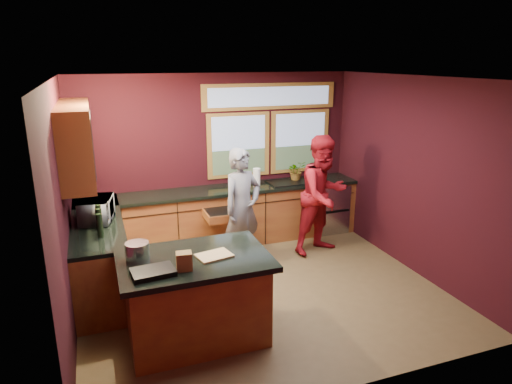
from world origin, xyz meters
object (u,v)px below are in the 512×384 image
cutting_board (214,256)px  stock_pot (137,251)px  person_grey (242,208)px  person_red (323,195)px  island (196,298)px

cutting_board → stock_pot: stock_pot is taller
person_grey → stock_pot: 2.14m
person_grey → cutting_board: bearing=-139.7°
person_grey → cutting_board: 1.83m
person_red → cutting_board: bearing=-157.7°
person_grey → person_red: 1.31m
island → person_red: 2.88m
island → stock_pot: stock_pot is taller
person_grey → stock_pot: person_grey is taller
person_grey → person_red: (1.31, 0.04, 0.05)m
island → stock_pot: size_ratio=6.46×
person_red → cutting_board: 2.72m
person_red → cutting_board: person_red is taller
cutting_board → stock_pot: 0.78m
person_red → cutting_board: size_ratio=5.24×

